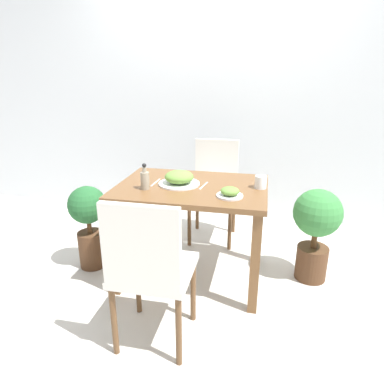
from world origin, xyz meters
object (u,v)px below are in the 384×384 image
(side_plate, at_px, (230,193))
(drink_cup, at_px, (261,182))
(food_plate, at_px, (179,178))
(potted_plant_left, at_px, (89,220))
(chair_near, at_px, (150,266))
(chair_far, at_px, (214,184))
(sauce_bottle, at_px, (145,179))
(potted_plant_right, at_px, (316,226))

(side_plate, xyz_separation_m, drink_cup, (0.19, 0.21, 0.02))
(food_plate, relative_size, side_plate, 1.70)
(side_plate, height_order, potted_plant_left, side_plate)
(chair_near, relative_size, chair_far, 1.00)
(side_plate, xyz_separation_m, sauce_bottle, (-0.58, 0.03, 0.04))
(chair_far, bearing_deg, side_plate, -75.72)
(food_plate, bearing_deg, sauce_bottle, -144.10)
(side_plate, distance_m, potted_plant_left, 1.16)
(potted_plant_right, bearing_deg, chair_near, -136.59)
(drink_cup, distance_m, potted_plant_left, 1.34)
(sauce_bottle, height_order, potted_plant_left, sauce_bottle)
(chair_far, distance_m, potted_plant_right, 1.01)
(sauce_bottle, bearing_deg, chair_near, -69.37)
(food_plate, height_order, potted_plant_left, food_plate)
(chair_far, height_order, side_plate, chair_far)
(chair_far, height_order, drink_cup, chair_far)
(side_plate, bearing_deg, drink_cup, 49.06)
(food_plate, relative_size, potted_plant_left, 0.43)
(side_plate, xyz_separation_m, potted_plant_right, (0.60, 0.33, -0.32))
(chair_far, height_order, sauce_bottle, sauce_bottle)
(chair_far, bearing_deg, drink_cup, -58.96)
(food_plate, bearing_deg, drink_cup, 4.03)
(drink_cup, distance_m, potted_plant_right, 0.55)
(chair_far, bearing_deg, food_plate, -101.28)
(chair_near, relative_size, potted_plant_right, 1.28)
(potted_plant_right, bearing_deg, food_plate, -170.85)
(potted_plant_left, bearing_deg, chair_far, 41.34)
(sauce_bottle, distance_m, potted_plant_right, 1.27)
(potted_plant_left, bearing_deg, drink_cup, 3.03)
(potted_plant_right, bearing_deg, side_plate, -150.97)
(chair_far, height_order, potted_plant_right, chair_far)
(chair_near, bearing_deg, side_plate, -121.86)
(sauce_bottle, relative_size, potted_plant_left, 0.27)
(potted_plant_left, bearing_deg, sauce_bottle, -12.70)
(chair_near, bearing_deg, sauce_bottle, -69.37)
(potted_plant_right, bearing_deg, sauce_bottle, -165.58)
(sauce_bottle, height_order, potted_plant_right, sauce_bottle)
(chair_far, xyz_separation_m, drink_cup, (0.42, -0.69, 0.26))
(chair_far, bearing_deg, potted_plant_right, -34.76)
(food_plate, height_order, sauce_bottle, sauce_bottle)
(food_plate, bearing_deg, side_plate, -24.89)
(side_plate, distance_m, sauce_bottle, 0.58)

